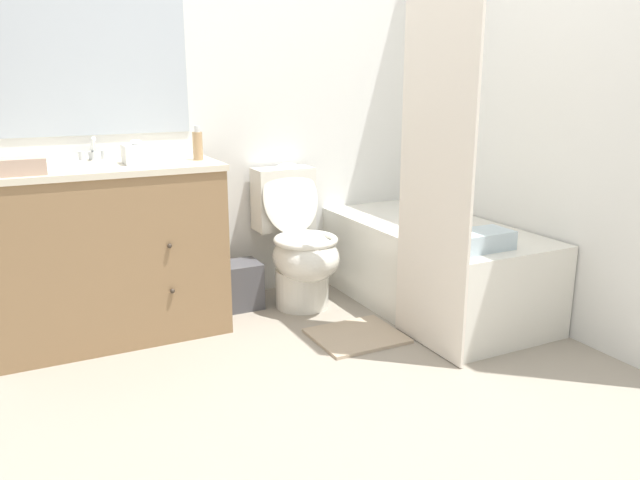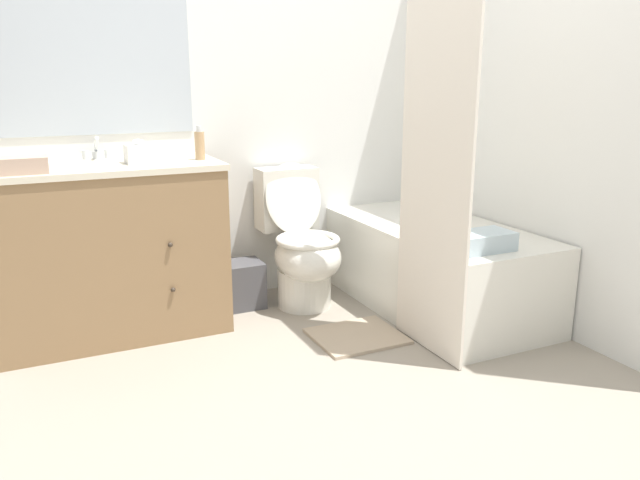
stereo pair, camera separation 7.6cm
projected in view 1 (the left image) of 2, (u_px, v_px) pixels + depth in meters
ground_plane at (364, 412)px, 2.49m from camera, size 14.00×14.00×0.00m
wall_back at (224, 85)px, 3.53m from camera, size 8.00×0.06×2.50m
wall_right at (507, 85)px, 3.43m from camera, size 0.05×2.56×2.50m
vanity_cabinet at (107, 250)px, 3.15m from camera, size 1.13×0.59×0.88m
sink_faucet at (93, 153)px, 3.21m from camera, size 0.14×0.12×0.12m
toilet at (299, 246)px, 3.59m from camera, size 0.36×0.62×0.82m
bathtub at (432, 265)px, 3.58m from camera, size 0.70×1.40×0.49m
shower_curtain at (435, 159)px, 2.85m from camera, size 0.01×0.54×1.86m
wastebasket at (239, 285)px, 3.59m from camera, size 0.24×0.21×0.27m
tissue_box at (137, 154)px, 3.06m from camera, size 0.13×0.14×0.12m
soap_dispenser at (198, 145)px, 3.19m from camera, size 0.05×0.05×0.17m
hand_towel_folded at (11, 167)px, 2.71m from camera, size 0.28×0.14×0.07m
bath_towel_folded at (477, 241)px, 3.00m from camera, size 0.35×0.18×0.09m
bath_mat at (357, 336)px, 3.20m from camera, size 0.44×0.39×0.02m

